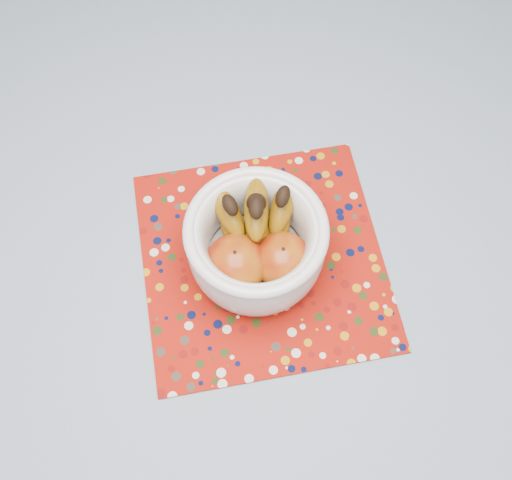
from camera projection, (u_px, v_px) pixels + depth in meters
table at (237, 294)px, 1.00m from camera, size 1.20×1.20×0.75m
tablecloth at (236, 276)px, 0.93m from camera, size 1.32×1.32×0.01m
placemat at (263, 259)px, 0.93m from camera, size 0.42×0.42×0.00m
fruit_bowl at (256, 240)px, 0.87m from camera, size 0.20×0.21×0.16m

